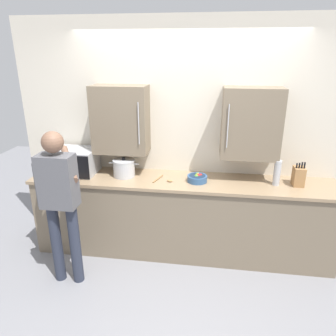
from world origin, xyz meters
TOP-DOWN VIEW (x-y plane):
  - ground_plane at (0.00, 0.00)m, footprint 9.26×9.26m
  - back_wall_tiled at (0.00, 1.02)m, footprint 3.94×0.44m
  - counter_unit at (0.00, 0.72)m, footprint 3.41×0.60m
  - microwave_oven at (-1.29, 0.75)m, footprint 0.51×0.73m
  - fruit_bowl at (0.17, 0.69)m, footprint 0.22×0.22m
  - wooden_spoon at (-0.20, 0.67)m, footprint 0.22×0.23m
  - stock_pot at (-0.67, 0.74)m, footprint 0.34×0.25m
  - thermos_flask at (1.01, 0.72)m, footprint 0.08×0.08m
  - knife_block at (1.24, 0.74)m, footprint 0.11×0.15m
  - person_figure at (-1.12, 0.04)m, footprint 0.44×0.53m

SIDE VIEW (x-z plane):
  - ground_plane at x=0.00m, z-range 0.00..0.00m
  - counter_unit at x=0.00m, z-range 0.00..0.93m
  - wooden_spoon at x=-0.20m, z-range 0.93..0.94m
  - person_figure at x=-1.12m, z-range 0.16..1.77m
  - fruit_bowl at x=0.17m, z-range 0.92..1.02m
  - stock_pot at x=-0.67m, z-range 0.91..1.14m
  - knife_block at x=1.24m, z-range 0.90..1.16m
  - thermos_flask at x=1.01m, z-range 0.93..1.20m
  - microwave_oven at x=-1.29m, z-range 0.93..1.21m
  - back_wall_tiled at x=0.00m, z-range 0.05..2.70m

